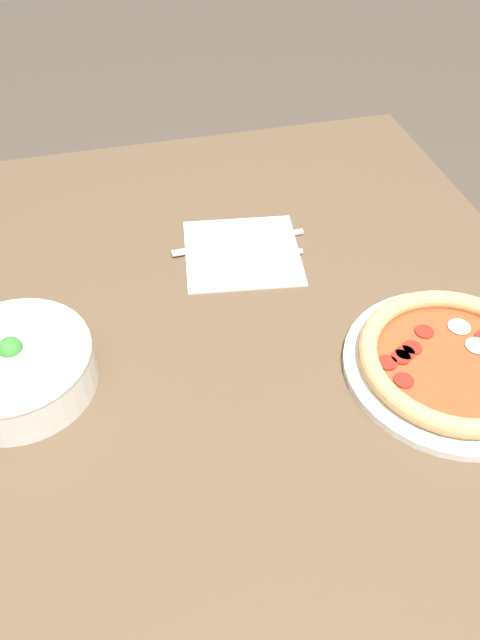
{
  "coord_description": "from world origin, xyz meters",
  "views": [
    {
      "loc": [
        -0.57,
        0.16,
        1.36
      ],
      "look_at": [
        0.04,
        0.01,
        0.74
      ],
      "focal_mm": 35.0,
      "sensor_mm": 36.0,
      "label": 1
    }
  ],
  "objects": [
    {
      "name": "ground_plane",
      "position": [
        0.0,
        0.0,
        0.0
      ],
      "size": [
        8.0,
        8.0,
        0.0
      ],
      "primitive_type": "plane",
      "color": "#4C4238"
    },
    {
      "name": "dining_table",
      "position": [
        0.0,
        0.0,
        0.63
      ],
      "size": [
        1.22,
        0.95,
        0.72
      ],
      "color": "brown",
      "rests_on": "ground_plane"
    },
    {
      "name": "pizza",
      "position": [
        -0.1,
        -0.25,
        0.74
      ],
      "size": [
        0.29,
        0.29,
        0.04
      ],
      "color": "white",
      "rests_on": "dining_table"
    },
    {
      "name": "bowl",
      "position": [
        0.01,
        0.31,
        0.76
      ],
      "size": [
        0.2,
        0.2,
        0.08
      ],
      "color": "white",
      "rests_on": "dining_table"
    },
    {
      "name": "napkin",
      "position": [
        0.21,
        -0.04,
        0.72
      ],
      "size": [
        0.21,
        0.21,
        0.0
      ],
      "color": "white",
      "rests_on": "dining_table"
    },
    {
      "name": "fork",
      "position": [
        0.18,
        -0.04,
        0.73
      ],
      "size": [
        0.02,
        0.19,
        0.0
      ],
      "rotation": [
        0.0,
        0.0,
        1.6
      ],
      "color": "silver",
      "rests_on": "napkin"
    },
    {
      "name": "knife",
      "position": [
        0.23,
        -0.05,
        0.73
      ],
      "size": [
        0.02,
        0.23,
        0.01
      ],
      "rotation": [
        0.0,
        0.0,
        1.6
      ],
      "color": "silver",
      "rests_on": "napkin"
    }
  ]
}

